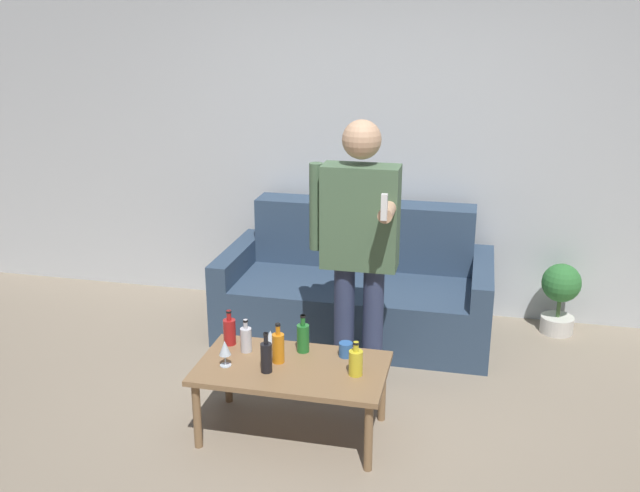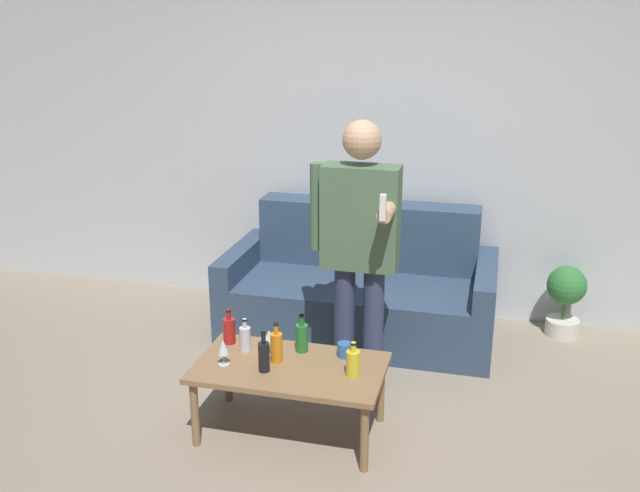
% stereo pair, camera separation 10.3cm
% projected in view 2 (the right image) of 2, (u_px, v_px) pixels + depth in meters
% --- Properties ---
extents(ground_plane, '(16.00, 16.00, 0.00)m').
position_uv_depth(ground_plane, '(306.00, 452.00, 3.77)').
color(ground_plane, gray).
extents(wall_back, '(8.00, 0.06, 2.70)m').
position_uv_depth(wall_back, '(379.00, 135.00, 5.26)').
color(wall_back, silver).
rests_on(wall_back, ground_plane).
extents(couch, '(1.89, 0.92, 0.89)m').
position_uv_depth(couch, '(361.00, 289.00, 5.14)').
color(couch, '#334760').
rests_on(couch, ground_plane).
extents(coffee_table, '(1.02, 0.58, 0.41)m').
position_uv_depth(coffee_table, '(290.00, 373.00, 3.84)').
color(coffee_table, '#8E6B47').
rests_on(coffee_table, ground_plane).
extents(bottle_orange, '(0.07, 0.07, 0.19)m').
position_uv_depth(bottle_orange, '(353.00, 362.00, 3.70)').
color(bottle_orange, yellow).
rests_on(bottle_orange, coffee_table).
extents(bottle_green, '(0.06, 0.06, 0.19)m').
position_uv_depth(bottle_green, '(245.00, 338.00, 3.97)').
color(bottle_green, silver).
rests_on(bottle_green, coffee_table).
extents(bottle_dark, '(0.06, 0.06, 0.22)m').
position_uv_depth(bottle_dark, '(264.00, 356.00, 3.74)').
color(bottle_dark, black).
rests_on(bottle_dark, coffee_table).
extents(bottle_yellow, '(0.07, 0.07, 0.21)m').
position_uv_depth(bottle_yellow, '(229.00, 330.00, 4.06)').
color(bottle_yellow, '#B21E1E').
rests_on(bottle_yellow, coffee_table).
extents(bottle_red, '(0.07, 0.07, 0.23)m').
position_uv_depth(bottle_red, '(276.00, 346.00, 3.84)').
color(bottle_red, orange).
rests_on(bottle_red, coffee_table).
extents(bottle_clear, '(0.07, 0.07, 0.22)m').
position_uv_depth(bottle_clear, '(302.00, 337.00, 3.96)').
color(bottle_clear, '#23752D').
rests_on(bottle_clear, coffee_table).
extents(wine_glass_near, '(0.08, 0.08, 0.15)m').
position_uv_depth(wine_glass_near, '(269.00, 338.00, 3.92)').
color(wine_glass_near, silver).
rests_on(wine_glass_near, coffee_table).
extents(wine_glass_far, '(0.06, 0.06, 0.15)m').
position_uv_depth(wine_glass_far, '(223.00, 348.00, 3.80)').
color(wine_glass_far, silver).
rests_on(wine_glass_far, coffee_table).
extents(cup_on_table, '(0.08, 0.08, 0.08)m').
position_uv_depth(cup_on_table, '(344.00, 350.00, 3.91)').
color(cup_on_table, '#3366B2').
rests_on(cup_on_table, coffee_table).
extents(person_standing_front, '(0.52, 0.43, 1.66)m').
position_uv_depth(person_standing_front, '(359.00, 239.00, 4.10)').
color(person_standing_front, navy).
rests_on(person_standing_front, ground_plane).
extents(potted_plant, '(0.28, 0.28, 0.52)m').
position_uv_depth(potted_plant, '(566.00, 295.00, 5.04)').
color(potted_plant, silver).
rests_on(potted_plant, ground_plane).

